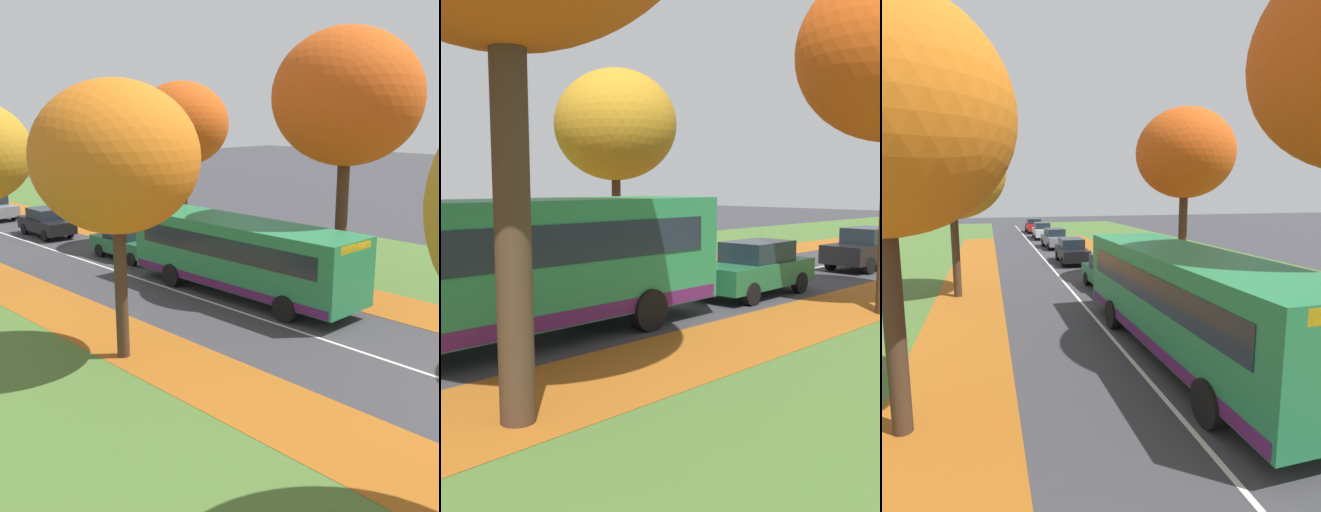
# 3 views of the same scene
# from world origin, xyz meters

# --- Properties ---
(leaf_litter_left) EXTENTS (2.80, 60.00, 0.00)m
(leaf_litter_left) POSITION_xyz_m (-4.60, 14.00, 0.01)
(leaf_litter_left) COLOR #9E5619
(leaf_litter_left) RESTS_ON grass_verge_left
(grass_verge_right) EXTENTS (12.00, 90.00, 0.01)m
(grass_verge_right) POSITION_xyz_m (9.20, 20.00, 0.00)
(grass_verge_right) COLOR #476B2D
(grass_verge_right) RESTS_ON ground
(leaf_litter_right) EXTENTS (2.80, 60.00, 0.00)m
(leaf_litter_right) POSITION_xyz_m (4.60, 14.00, 0.01)
(leaf_litter_right) COLOR #9E5619
(leaf_litter_right) RESTS_ON grass_verge_right
(road_centre_line) EXTENTS (0.12, 80.00, 0.01)m
(road_centre_line) POSITION_xyz_m (0.00, 20.00, 0.00)
(road_centre_line) COLOR silver
(road_centre_line) RESTS_ON ground
(tree_left_mid) EXTENTS (4.59, 4.59, 7.58)m
(tree_left_mid) POSITION_xyz_m (-5.08, 20.65, 5.50)
(tree_left_mid) COLOR #422D1E
(tree_left_mid) RESTS_ON ground
(tree_right_mid) EXTENTS (4.80, 4.80, 8.65)m
(tree_right_mid) POSITION_xyz_m (5.70, 20.29, 6.45)
(tree_right_mid) COLOR #422D1E
(tree_right_mid) RESTS_ON ground
(bus) EXTENTS (2.75, 10.43, 2.98)m
(bus) POSITION_xyz_m (1.54, 11.92, 1.70)
(bus) COLOR #237A47
(bus) RESTS_ON ground
(car_green_lead) EXTENTS (1.90, 4.26, 1.62)m
(car_green_lead) POSITION_xyz_m (1.83, 20.07, 0.81)
(car_green_lead) COLOR #1E6038
(car_green_lead) RESTS_ON ground
(car_black_following) EXTENTS (1.88, 4.25, 1.62)m
(car_black_following) POSITION_xyz_m (1.58, 27.85, 0.81)
(car_black_following) COLOR black
(car_black_following) RESTS_ON ground
(car_grey_third_in_line) EXTENTS (1.94, 4.28, 1.62)m
(car_grey_third_in_line) POSITION_xyz_m (1.69, 35.47, 0.81)
(car_grey_third_in_line) COLOR slate
(car_grey_third_in_line) RESTS_ON ground
(car_silver_fourth_in_line) EXTENTS (1.83, 4.23, 1.62)m
(car_silver_fourth_in_line) POSITION_xyz_m (1.57, 42.65, 0.81)
(car_silver_fourth_in_line) COLOR #B7BABF
(car_silver_fourth_in_line) RESTS_ON ground
(car_red_trailing) EXTENTS (1.80, 4.21, 1.62)m
(car_red_trailing) POSITION_xyz_m (1.46, 49.25, 0.81)
(car_red_trailing) COLOR #B21919
(car_red_trailing) RESTS_ON ground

